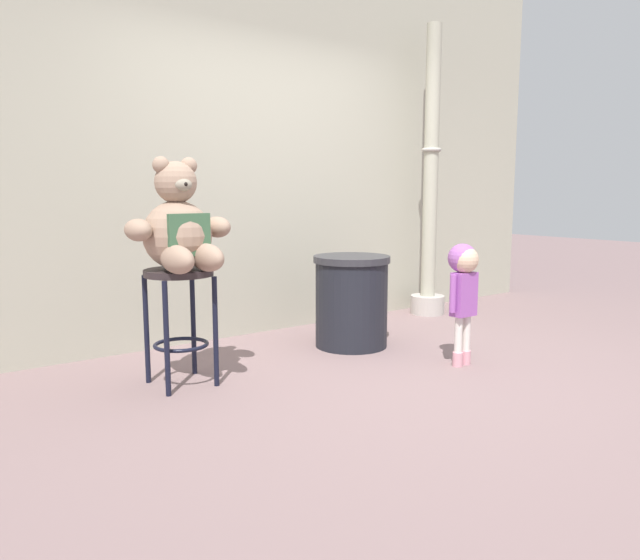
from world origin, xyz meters
The scene contains 7 objects.
ground_plane centered at (0.00, 0.00, 0.00)m, with size 24.00×24.00×0.00m, color slate.
building_wall centered at (0.00, 1.75, 1.75)m, with size 6.83×0.30×3.49m, color #A9A692.
bar_stool_with_teddy centered at (-1.16, 0.69, 0.52)m, with size 0.42×0.42×0.72m.
teddy_bear centered at (-1.16, 0.65, 0.96)m, with size 0.64×0.58×0.67m.
child_walking centered at (0.55, -0.07, 0.61)m, with size 0.27×0.21×0.84m.
trash_bin centered at (0.28, 0.78, 0.35)m, with size 0.58×0.58×0.70m.
lamppost centered at (1.68, 1.30, 1.07)m, with size 0.33×0.33×2.71m.
Camera 1 is at (-2.64, -2.72, 1.18)m, focal length 33.91 mm.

